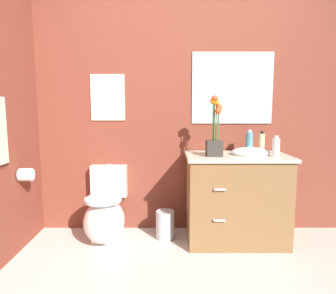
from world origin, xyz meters
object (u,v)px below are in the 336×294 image
object	(u,v)px
toilet	(104,215)
lotion_bottle	(275,147)
flower_vase	(214,135)
hand_wash_bottle	(261,143)
wall_mirror	(231,88)
soap_bottle	(248,142)
toilet_paper_roll	(25,175)
trash_bin	(164,225)
vanity_cabinet	(235,197)
wall_poster	(107,97)

from	to	relation	value
toilet	lotion_bottle	world-z (taller)	lotion_bottle
flower_vase	lotion_bottle	xyz separation A→B (m)	(0.54, -0.04, -0.10)
flower_vase	hand_wash_bottle	xyz separation A→B (m)	(0.47, 0.14, -0.09)
wall_mirror	hand_wash_bottle	bearing A→B (deg)	-42.28
toilet	flower_vase	distance (m)	1.28
soap_bottle	toilet_paper_roll	bearing A→B (deg)	-172.28
flower_vase	trash_bin	bearing A→B (deg)	165.75
vanity_cabinet	soap_bottle	distance (m)	0.53
lotion_bottle	toilet	bearing A→B (deg)	175.00
flower_vase	wall_poster	bearing A→B (deg)	160.48
vanity_cabinet	wall_mirror	distance (m)	1.07
soap_bottle	toilet_paper_roll	xyz separation A→B (m)	(-2.01, -0.27, -0.25)
lotion_bottle	toilet_paper_roll	xyz separation A→B (m)	(-2.19, -0.06, -0.23)
wall_mirror	soap_bottle	bearing A→B (deg)	-54.96
toilet	lotion_bottle	distance (m)	1.70
lotion_bottle	hand_wash_bottle	bearing A→B (deg)	111.19
toilet	flower_vase	bearing A→B (deg)	-5.21
vanity_cabinet	flower_vase	xyz separation A→B (m)	(-0.22, -0.07, 0.59)
vanity_cabinet	hand_wash_bottle	world-z (taller)	hand_wash_bottle
lotion_bottle	soap_bottle	bearing A→B (deg)	130.30
wall_poster	wall_mirror	xyz separation A→B (m)	(1.24, 0.00, 0.09)
toilet	toilet_paper_roll	distance (m)	0.80
toilet	soap_bottle	bearing A→B (deg)	3.17
hand_wash_bottle	wall_poster	size ratio (longest dim) A/B	0.47
flower_vase	wall_poster	xyz separation A→B (m)	(-1.02, 0.36, 0.35)
wall_poster	hand_wash_bottle	bearing A→B (deg)	-8.50
soap_bottle	wall_poster	size ratio (longest dim) A/B	0.49
hand_wash_bottle	flower_vase	bearing A→B (deg)	-163.39
lotion_bottle	wall_mirror	size ratio (longest dim) A/B	0.23
hand_wash_bottle	soap_bottle	bearing A→B (deg)	164.68
vanity_cabinet	flower_vase	distance (m)	0.63
flower_vase	wall_poster	size ratio (longest dim) A/B	1.18
lotion_bottle	hand_wash_bottle	xyz separation A→B (m)	(-0.07, 0.18, 0.01)
flower_vase	wall_mirror	bearing A→B (deg)	58.35
vanity_cabinet	soap_bottle	bearing A→B (deg)	37.96
soap_bottle	lotion_bottle	distance (m)	0.28
flower_vase	hand_wash_bottle	bearing A→B (deg)	16.61
hand_wash_bottle	toilet	bearing A→B (deg)	-178.21
lotion_bottle	flower_vase	bearing A→B (deg)	175.40
toilet_paper_roll	toilet	bearing A→B (deg)	17.10
vanity_cabinet	wall_mirror	xyz separation A→B (m)	(-0.00, 0.29, 1.02)
flower_vase	toilet_paper_roll	size ratio (longest dim) A/B	4.89
toilet	hand_wash_bottle	world-z (taller)	hand_wash_bottle
toilet	toilet_paper_roll	size ratio (longest dim) A/B	6.27
vanity_cabinet	lotion_bottle	distance (m)	0.59
lotion_bottle	wall_mirror	bearing A→B (deg)	127.90
hand_wash_bottle	wall_poster	xyz separation A→B (m)	(-1.48, 0.22, 0.43)
wall_mirror	toilet_paper_roll	distance (m)	2.08
lotion_bottle	hand_wash_bottle	distance (m)	0.20
wall_mirror	toilet_paper_roll	size ratio (longest dim) A/B	7.27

